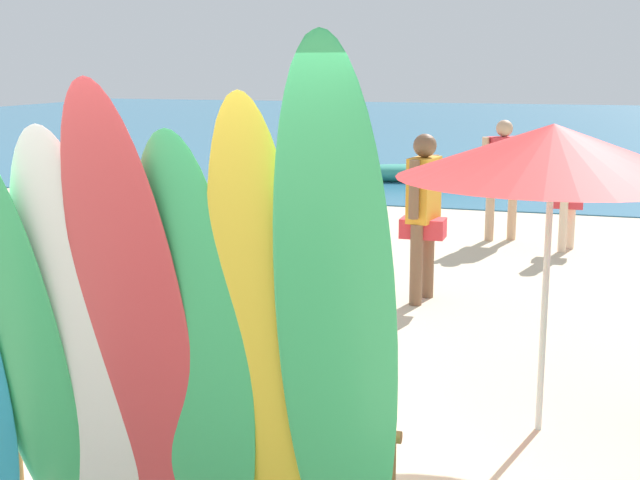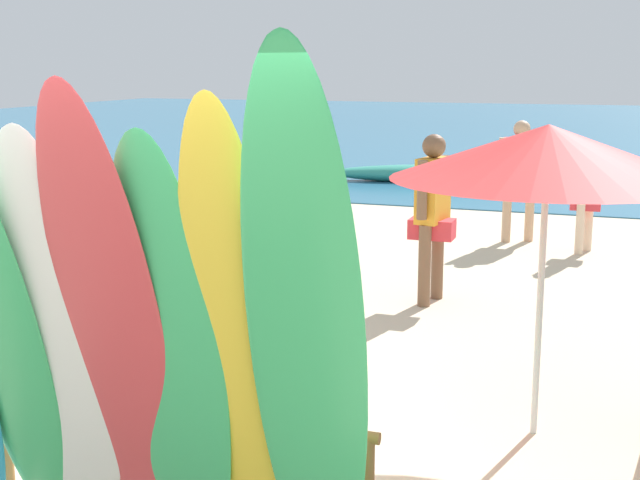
{
  "view_description": "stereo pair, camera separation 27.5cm",
  "coord_description": "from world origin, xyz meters",
  "px_view_note": "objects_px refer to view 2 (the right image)",
  "views": [
    {
      "loc": [
        1.97,
        -4.03,
        2.46
      ],
      "look_at": [
        0.0,
        2.44,
        1.09
      ],
      "focal_mm": 49.26,
      "sensor_mm": 36.0,
      "label": 1
    },
    {
      "loc": [
        2.23,
        -3.95,
        2.46
      ],
      "look_at": [
        0.0,
        2.44,
        1.09
      ],
      "focal_mm": 49.26,
      "sensor_mm": 36.0,
      "label": 2
    }
  ],
  "objects_px": {
    "beachgoer_photographing": "(520,173)",
    "beach_umbrella": "(548,152)",
    "surfboard_green_4": "(172,360)",
    "surfboard_green_6": "(307,341)",
    "surfboard_rack": "(172,431)",
    "surfboard_yellow_5": "(237,351)",
    "beachgoer_near_rack": "(432,207)",
    "surfboard_white_2": "(59,345)",
    "surfboard_red_3": "(114,334)",
    "distant_boat": "(450,174)",
    "surfboard_green_1": "(3,342)",
    "beachgoer_by_water": "(586,189)"
  },
  "relations": [
    {
      "from": "beachgoer_by_water",
      "to": "beach_umbrella",
      "type": "distance_m",
      "value": 6.2
    },
    {
      "from": "surfboard_white_2",
      "to": "surfboard_green_1",
      "type": "bearing_deg",
      "value": -174.95
    },
    {
      "from": "beachgoer_near_rack",
      "to": "surfboard_green_6",
      "type": "bearing_deg",
      "value": 16.61
    },
    {
      "from": "surfboard_white_2",
      "to": "distant_boat",
      "type": "xyz_separation_m",
      "value": [
        -0.89,
        14.65,
        -0.93
      ]
    },
    {
      "from": "surfboard_green_4",
      "to": "surfboard_green_6",
      "type": "xyz_separation_m",
      "value": [
        0.7,
        -0.09,
        0.2
      ]
    },
    {
      "from": "surfboard_rack",
      "to": "surfboard_green_4",
      "type": "height_order",
      "value": "surfboard_green_4"
    },
    {
      "from": "surfboard_green_6",
      "to": "beach_umbrella",
      "type": "height_order",
      "value": "surfboard_green_6"
    },
    {
      "from": "distant_boat",
      "to": "beach_umbrella",
      "type": "bearing_deg",
      "value": -76.45
    },
    {
      "from": "surfboard_rack",
      "to": "surfboard_yellow_5",
      "type": "height_order",
      "value": "surfboard_yellow_5"
    },
    {
      "from": "surfboard_red_3",
      "to": "beach_umbrella",
      "type": "relative_size",
      "value": 1.19
    },
    {
      "from": "surfboard_rack",
      "to": "surfboard_yellow_5",
      "type": "distance_m",
      "value": 1.05
    },
    {
      "from": "beachgoer_photographing",
      "to": "beachgoer_by_water",
      "type": "xyz_separation_m",
      "value": [
        0.91,
        -0.45,
        -0.12
      ]
    },
    {
      "from": "surfboard_rack",
      "to": "beachgoer_near_rack",
      "type": "height_order",
      "value": "beachgoer_near_rack"
    },
    {
      "from": "beachgoer_photographing",
      "to": "surfboard_white_2",
      "type": "bearing_deg",
      "value": 52.4
    },
    {
      "from": "surfboard_green_6",
      "to": "beachgoer_photographing",
      "type": "height_order",
      "value": "surfboard_green_6"
    },
    {
      "from": "surfboard_red_3",
      "to": "surfboard_rack",
      "type": "bearing_deg",
      "value": 94.39
    },
    {
      "from": "beachgoer_near_rack",
      "to": "surfboard_white_2",
      "type": "bearing_deg",
      "value": 2.48
    },
    {
      "from": "surfboard_red_3",
      "to": "beachgoer_photographing",
      "type": "relative_size",
      "value": 1.47
    },
    {
      "from": "surfboard_rack",
      "to": "beach_umbrella",
      "type": "xyz_separation_m",
      "value": [
        1.76,
        1.79,
        1.4
      ]
    },
    {
      "from": "surfboard_rack",
      "to": "surfboard_green_1",
      "type": "distance_m",
      "value": 1.02
    },
    {
      "from": "surfboard_green_4",
      "to": "surfboard_yellow_5",
      "type": "bearing_deg",
      "value": 1.6
    },
    {
      "from": "surfboard_rack",
      "to": "distant_boat",
      "type": "height_order",
      "value": "surfboard_rack"
    },
    {
      "from": "beachgoer_photographing",
      "to": "beach_umbrella",
      "type": "xyz_separation_m",
      "value": [
        0.9,
        -6.56,
        0.93
      ]
    },
    {
      "from": "surfboard_white_2",
      "to": "surfboard_green_6",
      "type": "bearing_deg",
      "value": -6.65
    },
    {
      "from": "surfboard_rack",
      "to": "surfboard_green_1",
      "type": "bearing_deg",
      "value": -139.82
    },
    {
      "from": "surfboard_rack",
      "to": "beachgoer_photographing",
      "type": "bearing_deg",
      "value": 84.09
    },
    {
      "from": "surfboard_red_3",
      "to": "distant_boat",
      "type": "bearing_deg",
      "value": 98.26
    },
    {
      "from": "surfboard_yellow_5",
      "to": "distant_boat",
      "type": "height_order",
      "value": "surfboard_yellow_5"
    },
    {
      "from": "surfboard_green_1",
      "to": "surfboard_yellow_5",
      "type": "height_order",
      "value": "surfboard_yellow_5"
    },
    {
      "from": "surfboard_yellow_5",
      "to": "beachgoer_by_water",
      "type": "distance_m",
      "value": 8.48
    },
    {
      "from": "surfboard_green_1",
      "to": "surfboard_green_6",
      "type": "xyz_separation_m",
      "value": [
        1.63,
        -0.05,
        0.2
      ]
    },
    {
      "from": "beachgoer_near_rack",
      "to": "distant_boat",
      "type": "bearing_deg",
      "value": -159.98
    },
    {
      "from": "surfboard_white_2",
      "to": "surfboard_green_6",
      "type": "height_order",
      "value": "surfboard_green_6"
    },
    {
      "from": "surfboard_green_4",
      "to": "beachgoer_photographing",
      "type": "bearing_deg",
      "value": 88.34
    },
    {
      "from": "surfboard_green_4",
      "to": "beachgoer_by_water",
      "type": "relative_size",
      "value": 1.51
    },
    {
      "from": "surfboard_green_1",
      "to": "surfboard_white_2",
      "type": "xyz_separation_m",
      "value": [
        0.3,
        0.04,
        0.0
      ]
    },
    {
      "from": "surfboard_green_4",
      "to": "beachgoer_photographing",
      "type": "distance_m",
      "value": 8.87
    },
    {
      "from": "surfboard_yellow_5",
      "to": "distant_boat",
      "type": "bearing_deg",
      "value": 95.74
    },
    {
      "from": "surfboard_white_2",
      "to": "distant_boat",
      "type": "bearing_deg",
      "value": 90.73
    },
    {
      "from": "surfboard_green_1",
      "to": "distant_boat",
      "type": "height_order",
      "value": "surfboard_green_1"
    },
    {
      "from": "surfboard_yellow_5",
      "to": "beachgoer_near_rack",
      "type": "bearing_deg",
      "value": 91.13
    },
    {
      "from": "surfboard_green_6",
      "to": "beachgoer_by_water",
      "type": "height_order",
      "value": "surfboard_green_6"
    },
    {
      "from": "surfboard_green_4",
      "to": "surfboard_yellow_5",
      "type": "relative_size",
      "value": 0.93
    },
    {
      "from": "surfboard_yellow_5",
      "to": "beachgoer_photographing",
      "type": "height_order",
      "value": "surfboard_yellow_5"
    },
    {
      "from": "surfboard_red_3",
      "to": "surfboard_green_4",
      "type": "xyz_separation_m",
      "value": [
        0.29,
        0.03,
        -0.11
      ]
    },
    {
      "from": "surfboard_white_2",
      "to": "distant_boat",
      "type": "distance_m",
      "value": 14.7
    },
    {
      "from": "beachgoer_by_water",
      "to": "beach_umbrella",
      "type": "relative_size",
      "value": 0.71
    },
    {
      "from": "surfboard_green_1",
      "to": "surfboard_red_3",
      "type": "height_order",
      "value": "surfboard_red_3"
    },
    {
      "from": "surfboard_yellow_5",
      "to": "surfboard_rack",
      "type": "bearing_deg",
      "value": 140.12
    },
    {
      "from": "surfboard_green_4",
      "to": "surfboard_green_6",
      "type": "height_order",
      "value": "surfboard_green_6"
    }
  ]
}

